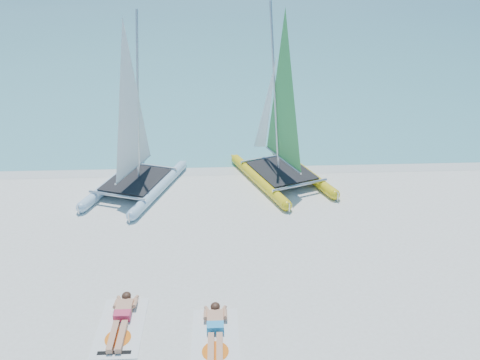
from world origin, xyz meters
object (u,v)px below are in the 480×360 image
object	(u,v)px
sunbather_b	(215,329)
towel_b	(215,339)
catamaran_blue	(133,140)
sunbather_a	(122,317)
towel_a	(121,327)
catamaran_yellow	(277,125)

from	to	relation	value
sunbather_b	towel_b	bearing A→B (deg)	-90.00
catamaran_blue	sunbather_a	world-z (taller)	catamaran_blue
catamaran_blue	towel_b	bearing A→B (deg)	-50.21
towel_a	sunbather_a	world-z (taller)	sunbather_a
catamaran_yellow	sunbather_b	xyz separation A→B (m)	(-2.20, -7.90, -1.84)
catamaran_blue	catamaran_yellow	xyz separation A→B (m)	(4.93, 0.84, 0.16)
sunbather_a	towel_b	world-z (taller)	sunbather_a
towel_a	sunbather_b	bearing A→B (deg)	-7.29
catamaran_blue	sunbather_b	world-z (taller)	catamaran_blue
towel_b	sunbather_b	bearing A→B (deg)	90.00
catamaran_yellow	sunbather_a	world-z (taller)	catamaran_yellow
sunbather_a	catamaran_yellow	bearing A→B (deg)	60.11
catamaran_yellow	towel_b	distance (m)	8.61
sunbather_a	sunbather_b	world-z (taller)	same
towel_a	towel_b	size ratio (longest dim) A/B	1.00
catamaran_yellow	towel_a	size ratio (longest dim) A/B	3.36
sunbather_a	towel_b	size ratio (longest dim) A/B	0.93
towel_b	sunbather_b	size ratio (longest dim) A/B	1.07
towel_b	sunbather_b	xyz separation A→B (m)	(0.00, 0.19, 0.11)
catamaran_yellow	sunbather_a	distance (m)	8.78
catamaran_blue	towel_b	size ratio (longest dim) A/B	3.25
sunbather_a	catamaran_blue	bearing A→B (deg)	95.62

